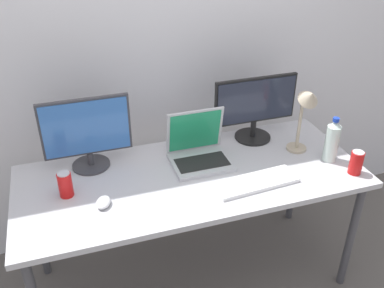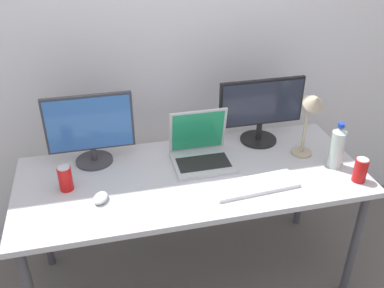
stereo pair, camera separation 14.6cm
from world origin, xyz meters
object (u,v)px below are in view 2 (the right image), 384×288
object	(u,v)px
monitor_center	(261,108)
laptop_silver	(201,150)
work_desk	(192,184)
monitor_left	(90,128)
mouse_by_keyboard	(101,198)
water_bottle	(337,147)
keyboard_main	(255,185)
soda_can_near_keyboard	(360,170)
desk_lamp	(312,113)
soda_can_by_laptop	(65,178)

from	to	relation	value
monitor_center	laptop_silver	xyz separation A→B (m)	(-0.38, -0.13, -0.14)
work_desk	monitor_left	size ratio (longest dim) A/B	3.94
work_desk	mouse_by_keyboard	world-z (taller)	mouse_by_keyboard
water_bottle	monitor_left	bearing A→B (deg)	164.67
mouse_by_keyboard	keyboard_main	bearing A→B (deg)	15.94
work_desk	monitor_left	xyz separation A→B (m)	(-0.48, 0.24, 0.26)
water_bottle	soda_can_near_keyboard	xyz separation A→B (m)	(0.05, -0.15, -0.05)
desk_lamp	monitor_left	bearing A→B (deg)	168.52
desk_lamp	laptop_silver	bearing A→B (deg)	169.08
laptop_silver	water_bottle	bearing A→B (deg)	-18.00
water_bottle	keyboard_main	bearing A→B (deg)	-170.32
mouse_by_keyboard	work_desk	bearing A→B (deg)	34.47
monitor_center	soda_can_by_laptop	size ratio (longest dim) A/B	3.85
mouse_by_keyboard	desk_lamp	size ratio (longest dim) A/B	0.24
keyboard_main	mouse_by_keyboard	bearing A→B (deg)	170.74
laptop_silver	water_bottle	size ratio (longest dim) A/B	1.22
mouse_by_keyboard	soda_can_by_laptop	world-z (taller)	soda_can_by_laptop
monitor_center	mouse_by_keyboard	size ratio (longest dim) A/B	5.14
keyboard_main	water_bottle	world-z (taller)	water_bottle
keyboard_main	soda_can_by_laptop	world-z (taller)	soda_can_by_laptop
mouse_by_keyboard	water_bottle	distance (m)	1.21
keyboard_main	desk_lamp	size ratio (longest dim) A/B	1.06
monitor_center	water_bottle	xyz separation A→B (m)	(0.29, -0.34, -0.09)
monitor_left	monitor_center	world-z (taller)	monitor_left
monitor_left	keyboard_main	distance (m)	0.88
keyboard_main	monitor_center	bearing A→B (deg)	62.66
keyboard_main	work_desk	bearing A→B (deg)	142.98
laptop_silver	soda_can_near_keyboard	world-z (taller)	laptop_silver
soda_can_by_laptop	soda_can_near_keyboard	bearing A→B (deg)	-10.55
monitor_center	laptop_silver	world-z (taller)	monitor_center
monitor_left	water_bottle	bearing A→B (deg)	-15.33
laptop_silver	mouse_by_keyboard	world-z (taller)	laptop_silver
work_desk	laptop_silver	size ratio (longest dim) A/B	5.69
monitor_center	soda_can_by_laptop	xyz separation A→B (m)	(-1.07, -0.23, -0.14)
monitor_center	soda_can_by_laptop	distance (m)	1.11
monitor_left	laptop_silver	xyz separation A→B (m)	(0.55, -0.12, -0.14)
laptop_silver	keyboard_main	bearing A→B (deg)	-56.26
soda_can_near_keyboard	soda_can_by_laptop	bearing A→B (deg)	169.45
keyboard_main	water_bottle	distance (m)	0.49
laptop_silver	soda_can_by_laptop	bearing A→B (deg)	-171.72
laptop_silver	monitor_center	bearing A→B (deg)	18.67
keyboard_main	mouse_by_keyboard	world-z (taller)	mouse_by_keyboard
soda_can_near_keyboard	soda_can_by_laptop	world-z (taller)	same
monitor_center	soda_can_near_keyboard	world-z (taller)	monitor_center
desk_lamp	mouse_by_keyboard	bearing A→B (deg)	-173.55
water_bottle	soda_can_near_keyboard	bearing A→B (deg)	-70.25
keyboard_main	desk_lamp	xyz separation A→B (m)	(0.36, 0.19, 0.26)
monitor_left	keyboard_main	world-z (taller)	monitor_left
laptop_silver	keyboard_main	world-z (taller)	laptop_silver
monitor_left	desk_lamp	world-z (taller)	desk_lamp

